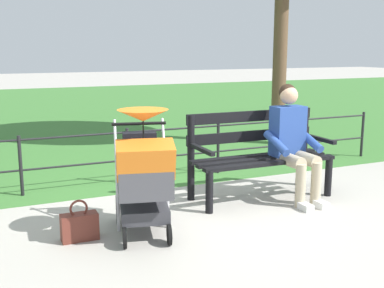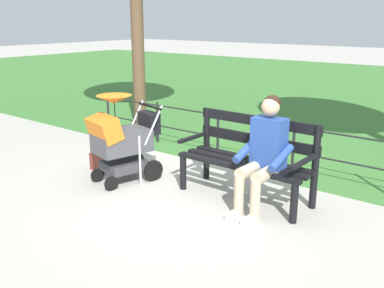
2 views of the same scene
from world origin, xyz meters
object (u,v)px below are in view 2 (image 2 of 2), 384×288
Objects in this scene: park_bench at (249,154)px; stroller at (121,138)px; person_on_bench at (264,151)px; handbag at (101,162)px.

park_bench is 1.65m from stroller.
park_bench is 1.26× the size of person_on_bench.
park_bench is 0.41m from person_on_bench.
person_on_bench is 1.11× the size of stroller.
park_bench is 1.40× the size of stroller.
person_on_bench is (-0.31, 0.22, 0.15)m from park_bench.
park_bench is at bearing -167.22° from handbag.
person_on_bench reaches higher than park_bench.
stroller is at bearing 20.75° from park_bench.
person_on_bench is 1.89m from stroller.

